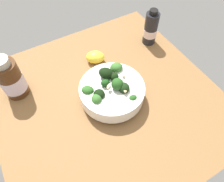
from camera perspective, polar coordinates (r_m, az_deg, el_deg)
ground_plane at (r=71.32cm, az=-1.42°, el=-2.72°), size 71.69×71.69×3.95cm
bowl_of_broccoli at (r=66.19cm, az=-0.08°, el=0.24°), size 20.61×20.61×10.82cm
lemon_wedge at (r=78.66cm, az=-4.59°, el=9.20°), size 8.45×7.76×4.52cm
bottle_tall at (r=73.00cm, az=-25.86°, el=2.87°), size 7.59×7.59×15.56cm
bottle_short at (r=85.36cm, az=10.51°, el=16.37°), size 5.28×5.28×14.55cm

